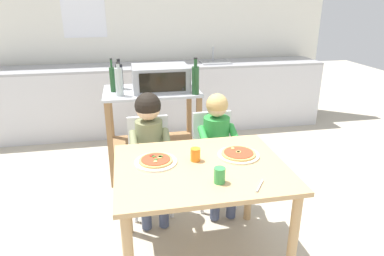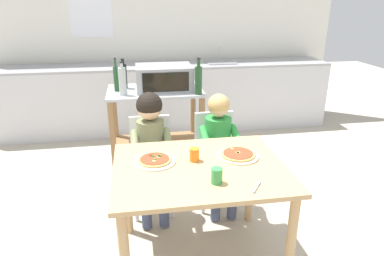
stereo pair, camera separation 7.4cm
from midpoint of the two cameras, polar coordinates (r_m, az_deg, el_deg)
ground_plane at (r=3.65m, az=-3.39°, el=-8.08°), size 12.12×12.12×0.00m
back_wall_tiled at (r=5.08m, az=-6.84°, el=16.06°), size 5.05×0.13×2.70m
kitchen_counter at (r=4.83m, az=-5.93°, el=5.06°), size 4.55×0.60×1.11m
kitchen_island_cart at (r=3.56m, az=-7.11°, el=1.55°), size 0.94×0.60×0.90m
toaster_oven at (r=3.44m, az=-5.85°, el=8.24°), size 0.54×0.40×0.24m
bottle_clear_vinegar at (r=3.55m, az=-12.49°, el=8.39°), size 0.07×0.07×0.30m
bottle_dark_olive_oil at (r=3.45m, az=-13.61°, el=7.90°), size 0.05×0.05×0.32m
bottle_squat_spirits at (r=3.26m, az=-0.08°, el=8.03°), size 0.07×0.07×0.35m
bottle_brown_beer at (r=3.28m, az=-12.60°, el=7.51°), size 0.07×0.07×0.31m
dining_table at (r=2.30m, az=0.53°, el=-8.72°), size 1.11×0.89×0.74m
dining_chair_left at (r=2.97m, az=-7.69°, el=-4.89°), size 0.36×0.36×0.81m
dining_chair_right at (r=3.07m, az=2.95°, el=-3.91°), size 0.36×0.36×0.81m
child_in_olive_shirt at (r=2.78m, az=-7.74°, el=-1.95°), size 0.32×0.42×1.05m
child_in_green_shirt at (r=2.89m, az=3.61°, el=-1.90°), size 0.32×0.42×1.01m
pizza_plate_white at (r=2.30m, az=-6.93°, el=-5.44°), size 0.28×0.28×0.03m
pizza_plate_cream at (r=2.39m, az=6.81°, el=-4.33°), size 0.29×0.29×0.03m
drinking_cup_orange at (r=2.29m, az=-0.36°, el=-4.42°), size 0.07×0.07×0.09m
drinking_cup_green at (r=2.04m, az=3.53°, el=-7.81°), size 0.07×0.07×0.10m
serving_spoon at (r=2.04m, az=10.10°, el=-9.39°), size 0.09×0.12×0.01m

